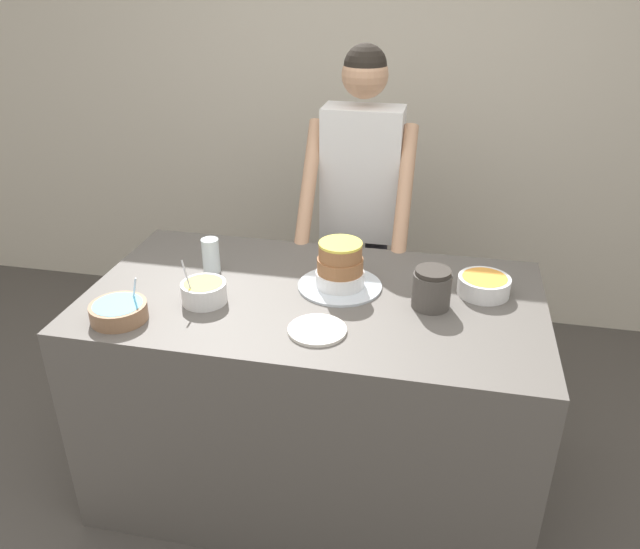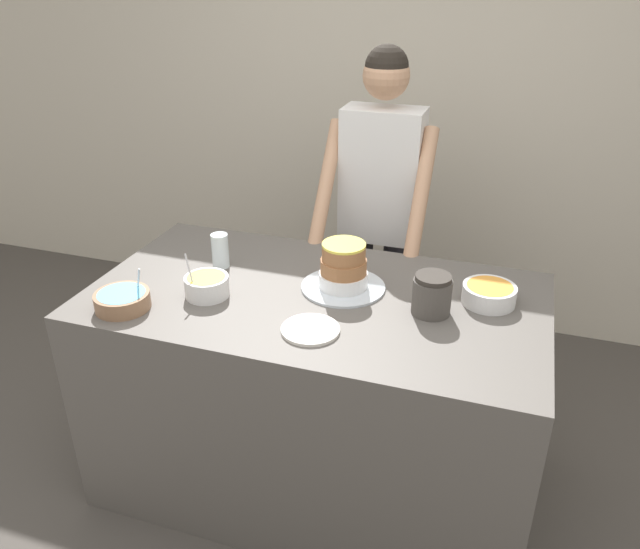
% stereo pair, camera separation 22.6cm
% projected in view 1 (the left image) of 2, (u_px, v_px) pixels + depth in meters
% --- Properties ---
extents(wall_back, '(10.00, 0.05, 2.60)m').
position_uv_depth(wall_back, '(374.00, 105.00, 3.59)').
color(wall_back, beige).
rests_on(wall_back, ground_plane).
extents(counter, '(1.72, 0.93, 0.92)m').
position_uv_depth(counter, '(314.00, 392.00, 2.57)').
color(counter, '#5B5651').
rests_on(counter, ground_plane).
extents(person_baker, '(0.50, 0.47, 1.73)m').
position_uv_depth(person_baker, '(361.00, 191.00, 2.98)').
color(person_baker, '#2D2D38').
rests_on(person_baker, ground_plane).
extents(cake, '(0.33, 0.33, 0.19)m').
position_uv_depth(cake, '(340.00, 268.00, 2.38)').
color(cake, silver).
rests_on(cake, counter).
extents(frosting_bowl_blue, '(0.20, 0.20, 0.15)m').
position_uv_depth(frosting_bowl_blue, '(119.00, 311.00, 2.18)').
color(frosting_bowl_blue, '#936B4C').
rests_on(frosting_bowl_blue, counter).
extents(frosting_bowl_orange, '(0.20, 0.20, 0.07)m').
position_uv_depth(frosting_bowl_orange, '(484.00, 285.00, 2.35)').
color(frosting_bowl_orange, white).
rests_on(frosting_bowl_orange, counter).
extents(frosting_bowl_yellow, '(0.17, 0.17, 0.18)m').
position_uv_depth(frosting_bowl_yellow, '(204.00, 291.00, 2.29)').
color(frosting_bowl_yellow, white).
rests_on(frosting_bowl_yellow, counter).
extents(drinking_glass, '(0.07, 0.07, 0.14)m').
position_uv_depth(drinking_glass, '(211.00, 256.00, 2.50)').
color(drinking_glass, silver).
rests_on(drinking_glass, counter).
extents(ceramic_plate, '(0.20, 0.20, 0.01)m').
position_uv_depth(ceramic_plate, '(317.00, 330.00, 2.13)').
color(ceramic_plate, white).
rests_on(ceramic_plate, counter).
extents(stoneware_jar, '(0.14, 0.14, 0.15)m').
position_uv_depth(stoneware_jar, '(432.00, 289.00, 2.25)').
color(stoneware_jar, '#4C4742').
rests_on(stoneware_jar, counter).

